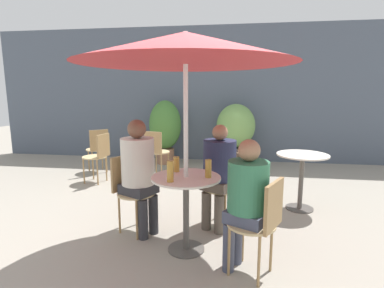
{
  "coord_description": "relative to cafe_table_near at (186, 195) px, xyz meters",
  "views": [
    {
      "loc": [
        0.68,
        -2.64,
        1.55
      ],
      "look_at": [
        0.22,
        0.5,
        1.0
      ],
      "focal_mm": 28.0,
      "sensor_mm": 36.0,
      "label": 1
    }
  ],
  "objects": [
    {
      "name": "bistro_chair_0",
      "position": [
        0.69,
        -0.35,
        -0.04
      ],
      "size": [
        0.47,
        0.46,
        0.86
      ],
      "rotation": [
        0.0,
        0.0,
        -2.04
      ],
      "color": "tan",
      "rests_on": "ground_plane"
    },
    {
      "name": "umbrella",
      "position": [
        -0.0,
        -0.0,
        1.37
      ],
      "size": [
        1.99,
        1.99,
        2.08
      ],
      "color": "silver",
      "rests_on": "ground_plane"
    },
    {
      "name": "beer_glass_1",
      "position": [
        -0.11,
        -0.18,
        0.29
      ],
      "size": [
        0.06,
        0.06,
        0.19
      ],
      "color": "#B28433",
      "rests_on": "cafe_table_near"
    },
    {
      "name": "bistro_chair_4",
      "position": [
        -0.98,
        2.53,
        -0.04
      ],
      "size": [
        0.43,
        0.45,
        0.86
      ],
      "rotation": [
        0.0,
        0.0,
        2.87
      ],
      "color": "tan",
      "rests_on": "ground_plane"
    },
    {
      "name": "storefront_wall",
      "position": [
        -0.22,
        4.11,
        0.93
      ],
      "size": [
        10.0,
        0.06,
        3.0
      ],
      "color": "#4C5666",
      "rests_on": "ground_plane"
    },
    {
      "name": "bistro_chair_5",
      "position": [
        -2.16,
        2.62,
        -0.04
      ],
      "size": [
        0.47,
        0.48,
        0.86
      ],
      "rotation": [
        0.0,
        0.0,
        3.87
      ],
      "color": "tan",
      "rests_on": "ground_plane"
    },
    {
      "name": "potted_plant_1",
      "position": [
        0.46,
        3.62,
        0.21
      ],
      "size": [
        0.81,
        0.81,
        1.32
      ],
      "color": "#47423D",
      "rests_on": "ground_plane"
    },
    {
      "name": "ground_plane",
      "position": [
        -0.22,
        -0.1,
        -0.57
      ],
      "size": [
        20.0,
        20.0,
        0.0
      ],
      "primitive_type": "plane",
      "color": "gray"
    },
    {
      "name": "cafe_table_far",
      "position": [
        1.34,
        1.27,
        -0.0
      ],
      "size": [
        0.66,
        0.66,
        0.75
      ],
      "color": "#514C47",
      "rests_on": "ground_plane"
    },
    {
      "name": "bistro_chair_3",
      "position": [
        -1.85,
        2.01,
        -0.04
      ],
      "size": [
        0.43,
        0.42,
        0.86
      ],
      "rotation": [
        0.0,
        0.0,
        4.57
      ],
      "color": "tan",
      "rests_on": "ground_plane"
    },
    {
      "name": "potted_plant_0",
      "position": [
        -1.06,
        3.61,
        0.23
      ],
      "size": [
        0.69,
        0.69,
        1.38
      ],
      "color": "#93664C",
      "rests_on": "ground_plane"
    },
    {
      "name": "bistro_chair_1",
      "position": [
        0.35,
        0.69,
        -0.04
      ],
      "size": [
        0.46,
        0.47,
        0.86
      ],
      "rotation": [
        0.0,
        0.0,
        -0.47
      ],
      "color": "tan",
      "rests_on": "ground_plane"
    },
    {
      "name": "beer_glass_2",
      "position": [
        0.21,
        0.01,
        0.27
      ],
      "size": [
        0.06,
        0.06,
        0.17
      ],
      "color": "#B28433",
      "rests_on": "cafe_table_near"
    },
    {
      "name": "beer_glass_0",
      "position": [
        -0.13,
        0.17,
        0.27
      ],
      "size": [
        0.06,
        0.06,
        0.16
      ],
      "color": "#B28433",
      "rests_on": "cafe_table_near"
    },
    {
      "name": "cafe_table_near",
      "position": [
        0.0,
        0.0,
        0.0
      ],
      "size": [
        0.67,
        0.67,
        0.75
      ],
      "color": "#514C47",
      "rests_on": "ground_plane"
    },
    {
      "name": "seated_person_2",
      "position": [
        -0.56,
        0.28,
        0.18
      ],
      "size": [
        0.44,
        0.42,
        1.27
      ],
      "rotation": [
        0.0,
        0.0,
        1.1
      ],
      "color": "#2D2D33",
      "rests_on": "ground_plane"
    },
    {
      "name": "bistro_chair_2",
      "position": [
        -0.69,
        0.35,
        -0.04
      ],
      "size": [
        0.47,
        0.46,
        0.86
      ],
      "rotation": [
        0.0,
        0.0,
        1.1
      ],
      "color": "tan",
      "rests_on": "ground_plane"
    },
    {
      "name": "seated_person_1",
      "position": [
        0.28,
        0.56,
        0.14
      ],
      "size": [
        0.44,
        0.46,
        1.2
      ],
      "rotation": [
        0.0,
        0.0,
        -0.47
      ],
      "color": "brown",
      "rests_on": "ground_plane"
    },
    {
      "name": "seated_person_0",
      "position": [
        0.56,
        -0.28,
        0.13
      ],
      "size": [
        0.42,
        0.41,
        1.18
      ],
      "rotation": [
        0.0,
        0.0,
        4.24
      ],
      "color": "#42475B",
      "rests_on": "ground_plane"
    }
  ]
}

